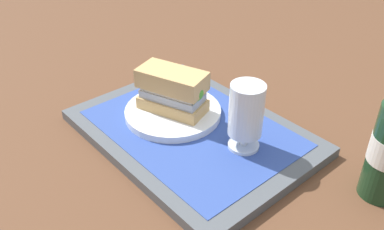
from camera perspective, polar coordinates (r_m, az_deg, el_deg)
name	(u,v)px	position (r m, az deg, el deg)	size (l,w,h in m)	color
ground_plane	(192,137)	(0.81, 0.00, -2.96)	(3.00, 3.00, 0.00)	brown
tray	(192,132)	(0.80, 0.00, -2.39)	(0.44, 0.32, 0.02)	#4C5156
placemat	(192,128)	(0.80, 0.00, -1.77)	(0.38, 0.27, 0.00)	#2D4793
plate	(171,113)	(0.83, -2.82, 0.31)	(0.19, 0.19, 0.01)	white
sandwich	(172,91)	(0.80, -2.71, 3.26)	(0.14, 0.10, 0.08)	tan
beer_glass	(246,115)	(0.71, 7.38, 0.03)	(0.06, 0.06, 0.12)	silver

